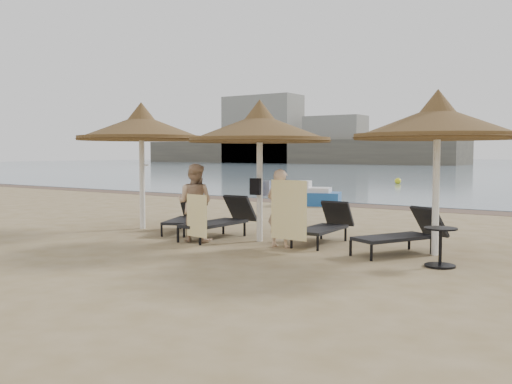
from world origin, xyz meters
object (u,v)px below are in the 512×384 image
Objects in this scene: palapa_center at (260,129)px; lounger_near_left at (222,219)px; palapa_right at (437,123)px; person_right at (280,202)px; lounger_far_right at (404,233)px; palapa_left at (141,128)px; lounger_near_right at (326,225)px; side_table at (440,248)px; person_left at (195,197)px; pedal_boat at (313,196)px; lounger_far_left at (186,217)px.

palapa_center is 1.48× the size of lounger_near_left.
palapa_right is 3.39m from person_right.
palapa_right is 2.16m from lounger_far_right.
palapa_left reaches higher than palapa_right.
lounger_near_right is 1.89m from lounger_far_right.
lounger_near_left is 4.18m from lounger_far_right.
side_table is at bearing -27.12° from lounger_near_right.
palapa_left reaches higher than person_left.
lounger_near_right is at bearing 26.32° from palapa_center.
person_left is at bearing -97.06° from pedal_boat.
person_right reaches higher than lounger_far_right.
lounger_near_left is 5.15m from side_table.
lounger_near_left is 3.14× the size of side_table.
palapa_left is at bearing -11.11° from person_right.
lounger_near_right is 0.96× the size of lounger_far_right.
palapa_left reaches higher than lounger_far_right.
lounger_near_right is (-2.40, 0.18, -2.09)m from palapa_right.
person_left is 1.06× the size of person_right.
lounger_far_right is at bearing -178.54° from person_left.
lounger_far_left is 1.37m from lounger_near_left.
lounger_near_right reaches higher than side_table.
lounger_far_left is 0.95× the size of lounger_near_right.
palapa_center is 4.64× the size of side_table.
palapa_center is 1.58× the size of lounger_near_right.
palapa_right reaches higher than side_table.
pedal_boat is (-6.79, 7.71, -2.15)m from palapa_right.
lounger_far_right is at bearing 5.33° from lounger_near_left.
palapa_right is 1.60× the size of person_left.
pedal_boat is at bearing 129.40° from side_table.
person_right reaches higher than lounger_near_left.
person_right is (1.84, -0.44, 0.51)m from lounger_near_left.
palapa_left reaches higher than lounger_far_left.
palapa_left is 1.04× the size of palapa_center.
palapa_center is 2.27m from lounger_near_left.
pedal_boat reaches higher than lounger_near_right.
lounger_far_left is 0.95× the size of person_left.
lounger_near_right is at bearing 6.97° from palapa_left.
palapa_left is 1.74× the size of person_right.
lounger_near_left is at bearing -95.10° from pedal_boat.
lounger_near_right is (3.65, 0.38, 0.03)m from lounger_far_left.
pedal_boat is (-0.75, 7.90, -0.03)m from lounger_far_left.
lounger_far_right is 1.31m from side_table.
lounger_far_left is (1.26, 0.22, -2.19)m from palapa_left.
lounger_near_left reaches higher than lounger_near_right.
person_left reaches higher than pedal_boat.
person_left is 1.99m from person_right.
palapa_left is at bearing 175.25° from side_table.
pedal_boat is (-2.08, 8.18, -0.09)m from lounger_near_left.
lounger_far_right is at bearing 136.60° from side_table.
palapa_center is 1.58× the size of person_left.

